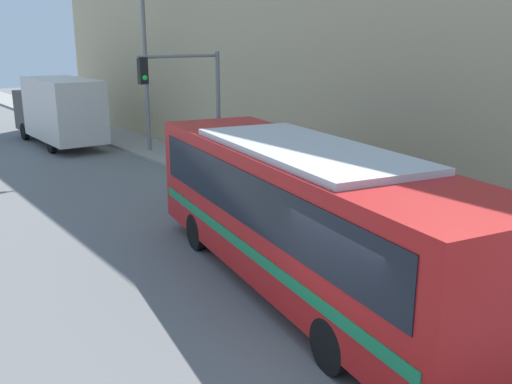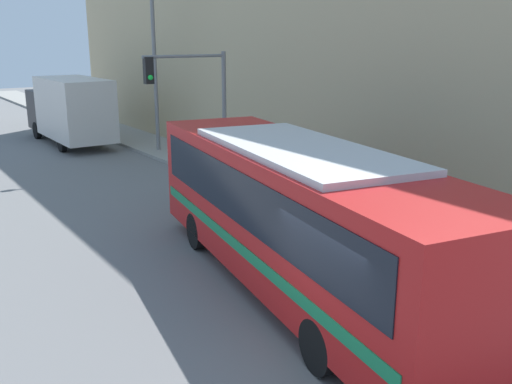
# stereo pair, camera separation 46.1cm
# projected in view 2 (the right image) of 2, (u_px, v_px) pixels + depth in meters

# --- Properties ---
(ground_plane) EXTENTS (120.00, 120.00, 0.00)m
(ground_plane) POSITION_uv_depth(u_px,v_px,m) (342.00, 365.00, 9.50)
(ground_plane) COLOR slate
(sidewalk) EXTENTS (2.56, 70.00, 0.15)m
(sidewalk) POSITION_uv_depth(u_px,v_px,m) (153.00, 145.00, 28.53)
(sidewalk) COLOR gray
(sidewalk) RESTS_ON ground_plane
(building_facade) EXTENTS (6.00, 31.24, 12.13)m
(building_facade) POSITION_uv_depth(u_px,v_px,m) (262.00, 20.00, 26.62)
(building_facade) COLOR tan
(building_facade) RESTS_ON ground_plane
(city_bus) EXTENTS (4.47, 10.94, 3.17)m
(city_bus) POSITION_uv_depth(u_px,v_px,m) (298.00, 209.00, 11.86)
(city_bus) COLOR red
(city_bus) RESTS_ON ground_plane
(delivery_truck) EXTENTS (2.39, 7.68, 3.36)m
(delivery_truck) POSITION_uv_depth(u_px,v_px,m) (69.00, 109.00, 28.74)
(delivery_truck) COLOR silver
(delivery_truck) RESTS_ON ground_plane
(fire_hydrant) EXTENTS (0.24, 0.33, 0.71)m
(fire_hydrant) POSITION_uv_depth(u_px,v_px,m) (335.00, 205.00, 16.78)
(fire_hydrant) COLOR red
(fire_hydrant) RESTS_ON sidewalk
(traffic_light_pole) EXTENTS (3.28, 0.35, 4.64)m
(traffic_light_pole) POSITION_uv_depth(u_px,v_px,m) (196.00, 92.00, 20.54)
(traffic_light_pole) COLOR slate
(traffic_light_pole) RESTS_ON sidewalk
(parking_meter) EXTENTS (0.14, 0.14, 1.34)m
(parking_meter) POSITION_uv_depth(u_px,v_px,m) (247.00, 160.00, 20.35)
(parking_meter) COLOR slate
(parking_meter) RESTS_ON sidewalk
(street_lamp) EXTENTS (2.25, 0.28, 7.83)m
(street_lamp) POSITION_uv_depth(u_px,v_px,m) (149.00, 50.00, 25.67)
(street_lamp) COLOR slate
(street_lamp) RESTS_ON sidewalk
(pedestrian_near_corner) EXTENTS (0.34, 0.34, 1.80)m
(pedestrian_near_corner) POSITION_uv_depth(u_px,v_px,m) (344.00, 174.00, 18.10)
(pedestrian_near_corner) COLOR #23283D
(pedestrian_near_corner) RESTS_ON sidewalk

